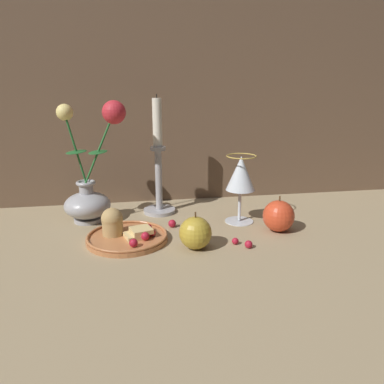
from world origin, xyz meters
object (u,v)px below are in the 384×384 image
apple_near_glass (195,233)px  apple_beside_vase (279,216)px  wine_glass (241,176)px  vase (90,187)px  candlestick (158,170)px  plate_with_pastries (124,233)px

apple_near_glass → apple_beside_vase: bearing=17.1°
wine_glass → apple_near_glass: bearing=-134.5°
apple_beside_vase → vase: bearing=162.2°
candlestick → apple_beside_vase: candlestick is taller
candlestick → apple_near_glass: (0.06, -0.25, -0.08)m
apple_near_glass → vase: bearing=138.2°
candlestick → wine_glass: bearing=-28.6°
plate_with_pastries → candlestick: (0.10, 0.18, 0.10)m
apple_beside_vase → apple_near_glass: 0.23m
apple_beside_vase → apple_near_glass: apple_beside_vase is taller
plate_with_pastries → wine_glass: (0.29, 0.07, 0.10)m
vase → wine_glass: bearing=-10.1°
candlestick → apple_near_glass: 0.27m
vase → apple_beside_vase: vase is taller
candlestick → apple_beside_vase: 0.34m
apple_beside_vase → plate_with_pastries: bearing=179.4°
plate_with_pastries → wine_glass: bearing=14.1°
wine_glass → apple_near_glass: 0.22m
plate_with_pastries → candlestick: 0.23m
plate_with_pastries → candlestick: size_ratio=0.58×
wine_glass → apple_beside_vase: bearing=-46.1°
candlestick → apple_near_glass: size_ratio=3.85×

